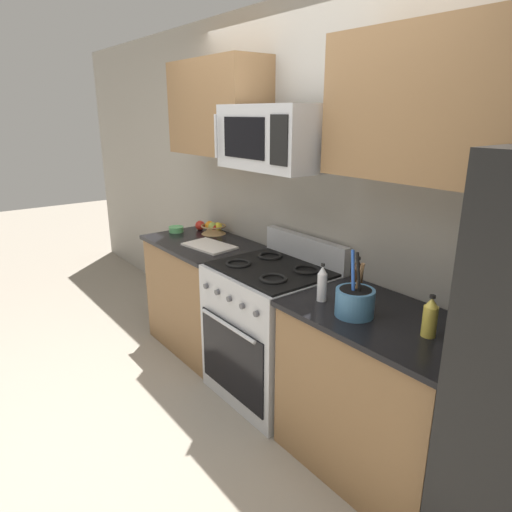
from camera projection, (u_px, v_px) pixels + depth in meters
name	position (u px, v px, depth m)	size (l,w,h in m)	color
ground_plane	(188.00, 428.00, 2.85)	(16.00, 16.00, 0.00)	gray
wall_back	(317.00, 204.00, 3.07)	(8.00, 0.10, 2.60)	#9E998E
counter_left	(205.00, 294.00, 3.76)	(0.96, 0.65, 0.91)	olive
range_oven	(271.00, 331.00, 3.09)	(0.76, 0.69, 1.09)	#B2B5BA
counter_right	(377.00, 394.00, 2.42)	(1.01, 0.65, 0.91)	olive
microwave	(277.00, 137.00, 2.73)	(0.71, 0.44, 0.38)	#B2B5BA
upper_cabinets_left	(217.00, 108.00, 3.42)	(0.95, 0.34, 0.68)	olive
upper_cabinets_right	(428.00, 105.00, 2.08)	(1.00, 0.34, 0.68)	olive
utensil_crock	(355.00, 301.00, 2.28)	(0.20, 0.20, 0.34)	teal
fruit_basket	(213.00, 228.00, 3.83)	(0.21, 0.21, 0.10)	#9E7A4C
apple_loose	(200.00, 225.00, 3.95)	(0.08, 0.08, 0.08)	red
cutting_board	(209.00, 246.00, 3.46)	(0.39, 0.25, 0.02)	silver
bottle_vinegar	(322.00, 284.00, 2.45)	(0.05, 0.05, 0.21)	silver
bottle_soy	(357.00, 280.00, 2.47)	(0.07, 0.07, 0.24)	#382314
bottle_oil	(430.00, 318.00, 2.06)	(0.07, 0.07, 0.20)	gold
prep_bowl	(176.00, 229.00, 3.89)	(0.13, 0.13, 0.05)	#59AD66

